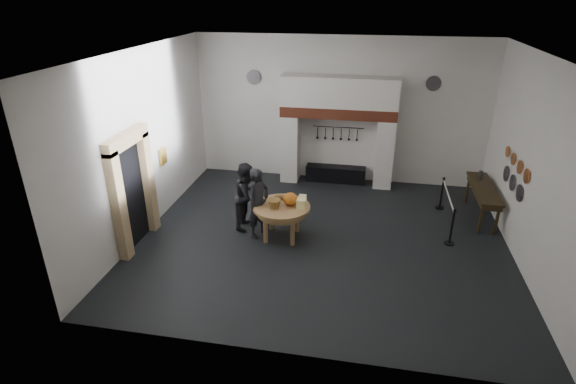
% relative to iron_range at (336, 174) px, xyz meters
% --- Properties ---
extents(floor, '(9.00, 8.00, 0.02)m').
position_rel_iron_range_xyz_m(floor, '(0.00, -3.72, -0.25)').
color(floor, black).
rests_on(floor, ground).
extents(ceiling, '(9.00, 8.00, 0.02)m').
position_rel_iron_range_xyz_m(ceiling, '(0.00, -3.72, 4.25)').
color(ceiling, silver).
rests_on(ceiling, wall_back).
extents(wall_back, '(9.00, 0.02, 4.50)m').
position_rel_iron_range_xyz_m(wall_back, '(0.00, 0.28, 2.00)').
color(wall_back, silver).
rests_on(wall_back, floor).
extents(wall_front, '(9.00, 0.02, 4.50)m').
position_rel_iron_range_xyz_m(wall_front, '(0.00, -7.72, 2.00)').
color(wall_front, silver).
rests_on(wall_front, floor).
extents(wall_left, '(0.02, 8.00, 4.50)m').
position_rel_iron_range_xyz_m(wall_left, '(-4.50, -3.72, 2.00)').
color(wall_left, silver).
rests_on(wall_left, floor).
extents(wall_right, '(0.02, 8.00, 4.50)m').
position_rel_iron_range_xyz_m(wall_right, '(4.50, -3.72, 2.00)').
color(wall_right, silver).
rests_on(wall_right, floor).
extents(chimney_pier_left, '(0.55, 0.70, 2.15)m').
position_rel_iron_range_xyz_m(chimney_pier_left, '(-1.48, -0.07, 0.82)').
color(chimney_pier_left, silver).
rests_on(chimney_pier_left, floor).
extents(chimney_pier_right, '(0.55, 0.70, 2.15)m').
position_rel_iron_range_xyz_m(chimney_pier_right, '(1.48, -0.07, 0.82)').
color(chimney_pier_right, silver).
rests_on(chimney_pier_right, floor).
extents(hearth_brick_band, '(3.50, 0.72, 0.32)m').
position_rel_iron_range_xyz_m(hearth_brick_band, '(0.00, -0.07, 2.06)').
color(hearth_brick_band, '#9E442B').
rests_on(hearth_brick_band, chimney_pier_left).
extents(chimney_hood, '(3.50, 0.70, 0.90)m').
position_rel_iron_range_xyz_m(chimney_hood, '(0.00, -0.07, 2.67)').
color(chimney_hood, silver).
rests_on(chimney_hood, hearth_brick_band).
extents(iron_range, '(1.90, 0.45, 0.50)m').
position_rel_iron_range_xyz_m(iron_range, '(0.00, 0.00, 0.00)').
color(iron_range, black).
rests_on(iron_range, floor).
extents(utensil_rail, '(1.60, 0.02, 0.02)m').
position_rel_iron_range_xyz_m(utensil_rail, '(0.00, 0.20, 1.50)').
color(utensil_rail, black).
rests_on(utensil_rail, wall_back).
extents(door_recess, '(0.04, 1.10, 2.50)m').
position_rel_iron_range_xyz_m(door_recess, '(-4.47, -4.72, 1.00)').
color(door_recess, black).
rests_on(door_recess, floor).
extents(door_jamb_near, '(0.22, 0.30, 2.60)m').
position_rel_iron_range_xyz_m(door_jamb_near, '(-4.38, -5.42, 1.05)').
color(door_jamb_near, tan).
rests_on(door_jamb_near, floor).
extents(door_jamb_far, '(0.22, 0.30, 2.60)m').
position_rel_iron_range_xyz_m(door_jamb_far, '(-4.38, -4.02, 1.05)').
color(door_jamb_far, tan).
rests_on(door_jamb_far, floor).
extents(door_lintel, '(0.22, 1.70, 0.30)m').
position_rel_iron_range_xyz_m(door_lintel, '(-4.38, -4.72, 2.40)').
color(door_lintel, tan).
rests_on(door_lintel, door_jamb_near).
extents(wall_plaque, '(0.05, 0.34, 0.44)m').
position_rel_iron_range_xyz_m(wall_plaque, '(-4.45, -2.92, 1.35)').
color(wall_plaque, gold).
rests_on(wall_plaque, wall_left).
extents(work_table, '(1.68, 1.68, 0.07)m').
position_rel_iron_range_xyz_m(work_table, '(-1.02, -3.83, 0.59)').
color(work_table, '#B17D53').
rests_on(work_table, floor).
extents(pumpkin, '(0.36, 0.36, 0.31)m').
position_rel_iron_range_xyz_m(pumpkin, '(-0.82, -3.73, 0.78)').
color(pumpkin, orange).
rests_on(pumpkin, work_table).
extents(cheese_block_big, '(0.22, 0.22, 0.24)m').
position_rel_iron_range_xyz_m(cheese_block_big, '(-0.52, -3.88, 0.74)').
color(cheese_block_big, '#FFF898').
rests_on(cheese_block_big, work_table).
extents(cheese_block_small, '(0.18, 0.18, 0.20)m').
position_rel_iron_range_xyz_m(cheese_block_small, '(-0.54, -3.58, 0.72)').
color(cheese_block_small, '#F9DB95').
rests_on(cheese_block_small, work_table).
extents(wicker_basket, '(0.38, 0.38, 0.22)m').
position_rel_iron_range_xyz_m(wicker_basket, '(-1.17, -3.98, 0.73)').
color(wicker_basket, olive).
rests_on(wicker_basket, work_table).
extents(bread_loaf, '(0.31, 0.18, 0.13)m').
position_rel_iron_range_xyz_m(bread_loaf, '(-1.12, -3.48, 0.69)').
color(bread_loaf, olive).
rests_on(bread_loaf, work_table).
extents(visitor_near, '(0.70, 0.78, 1.80)m').
position_rel_iron_range_xyz_m(visitor_near, '(-1.59, -3.84, 0.65)').
color(visitor_near, black).
rests_on(visitor_near, floor).
extents(visitor_far, '(0.77, 0.93, 1.76)m').
position_rel_iron_range_xyz_m(visitor_far, '(-1.99, -3.44, 0.63)').
color(visitor_far, black).
rests_on(visitor_far, floor).
extents(side_table, '(0.55, 2.20, 0.06)m').
position_rel_iron_range_xyz_m(side_table, '(4.10, -1.80, 0.62)').
color(side_table, '#322512').
rests_on(side_table, floor).
extents(pewter_jug, '(0.12, 0.12, 0.22)m').
position_rel_iron_range_xyz_m(pewter_jug, '(4.10, -1.20, 0.76)').
color(pewter_jug, '#444449').
rests_on(pewter_jug, side_table).
extents(copper_pan_a, '(0.03, 0.34, 0.34)m').
position_rel_iron_range_xyz_m(copper_pan_a, '(4.46, -3.52, 1.70)').
color(copper_pan_a, '#C6662D').
rests_on(copper_pan_a, wall_right).
extents(copper_pan_b, '(0.03, 0.32, 0.32)m').
position_rel_iron_range_xyz_m(copper_pan_b, '(4.46, -2.97, 1.70)').
color(copper_pan_b, '#C6662D').
rests_on(copper_pan_b, wall_right).
extents(copper_pan_c, '(0.03, 0.30, 0.30)m').
position_rel_iron_range_xyz_m(copper_pan_c, '(4.46, -2.42, 1.70)').
color(copper_pan_c, '#C6662D').
rests_on(copper_pan_c, wall_right).
extents(copper_pan_d, '(0.03, 0.28, 0.28)m').
position_rel_iron_range_xyz_m(copper_pan_d, '(4.46, -1.87, 1.70)').
color(copper_pan_d, '#C6662D').
rests_on(copper_pan_d, wall_right).
extents(pewter_plate_left, '(0.03, 0.40, 0.40)m').
position_rel_iron_range_xyz_m(pewter_plate_left, '(4.46, -3.32, 1.20)').
color(pewter_plate_left, '#4C4C51').
rests_on(pewter_plate_left, wall_right).
extents(pewter_plate_mid, '(0.03, 0.40, 0.40)m').
position_rel_iron_range_xyz_m(pewter_plate_mid, '(4.46, -2.72, 1.20)').
color(pewter_plate_mid, '#4C4C51').
rests_on(pewter_plate_mid, wall_right).
extents(pewter_plate_right, '(0.03, 0.40, 0.40)m').
position_rel_iron_range_xyz_m(pewter_plate_right, '(4.46, -2.12, 1.20)').
color(pewter_plate_right, '#4C4C51').
rests_on(pewter_plate_right, wall_right).
extents(pewter_plate_back_left, '(0.44, 0.03, 0.44)m').
position_rel_iron_range_xyz_m(pewter_plate_back_left, '(-2.70, 0.24, 2.95)').
color(pewter_plate_back_left, '#4C4C51').
rests_on(pewter_plate_back_left, wall_back).
extents(pewter_plate_back_right, '(0.44, 0.03, 0.44)m').
position_rel_iron_range_xyz_m(pewter_plate_back_right, '(2.70, 0.24, 2.95)').
color(pewter_plate_back_right, '#4C4C51').
rests_on(pewter_plate_back_right, wall_back).
extents(barrier_post_near, '(0.05, 0.05, 0.90)m').
position_rel_iron_range_xyz_m(barrier_post_near, '(3.11, -3.42, 0.20)').
color(barrier_post_near, black).
rests_on(barrier_post_near, floor).
extents(barrier_post_far, '(0.05, 0.05, 0.90)m').
position_rel_iron_range_xyz_m(barrier_post_far, '(3.11, -1.42, 0.20)').
color(barrier_post_far, black).
rests_on(barrier_post_far, floor).
extents(barrier_rope, '(0.04, 2.00, 0.04)m').
position_rel_iron_range_xyz_m(barrier_rope, '(3.11, -2.42, 0.60)').
color(barrier_rope, silver).
rests_on(barrier_rope, barrier_post_near).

